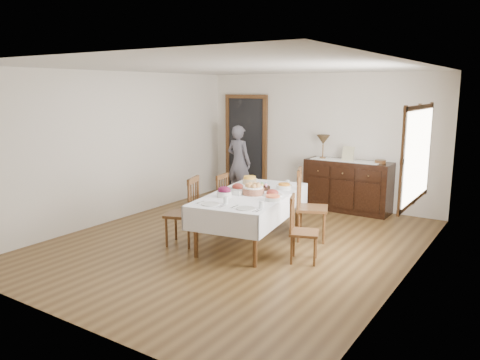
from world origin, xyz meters
The scene contains 26 objects.
ground centered at (0.00, 0.00, 0.00)m, with size 6.00×6.00×0.00m, color brown.
room_shell centered at (-0.15, 0.42, 1.64)m, with size 5.02×6.02×2.65m.
dining_table centered at (0.18, 0.14, 0.67)m, with size 1.46×2.35×0.76m.
chair_left_near centered at (-0.58, -0.51, 0.52)m, with size 0.54×0.54×1.04m.
chair_left_far centered at (-0.65, 0.36, 0.48)m, with size 0.44×0.44×0.95m.
chair_right_near centered at (1.17, -0.19, 0.46)m, with size 0.49×0.49×0.90m.
chair_right_far centered at (0.85, 0.72, 0.56)m, with size 0.60×0.60×1.11m.
sideboard centered at (0.73, 2.72, 0.49)m, with size 1.61×0.58×0.97m.
person centered at (-1.56, 2.44, 0.83)m, with size 0.52×0.33×1.66m, color #575560.
bread_basket centered at (0.22, 0.11, 0.83)m, with size 0.33×0.33×0.17m.
egg_basket centered at (0.16, 0.48, 0.79)m, with size 0.26×0.26×0.11m.
ham_platter_a centered at (-0.16, 0.29, 0.79)m, with size 0.30×0.30×0.11m.
ham_platter_b centered at (0.51, 0.20, 0.79)m, with size 0.30×0.30×0.11m.
beet_bowl centered at (-0.04, -0.26, 0.83)m, with size 0.21×0.21×0.16m.
carrot_bowl centered at (0.45, 0.68, 0.80)m, with size 0.24×0.24×0.09m.
pineapple_bowl centered at (-0.23, 0.75, 0.82)m, with size 0.24×0.24×0.13m.
casserole_dish centered at (0.67, -0.08, 0.79)m, with size 0.22×0.22×0.08m.
butter_dish centered at (0.05, -0.06, 0.79)m, with size 0.15×0.11×0.07m.
setting_left centered at (0.12, -0.69, 0.78)m, with size 0.44×0.31×0.10m.
setting_right centered at (0.64, -0.63, 0.78)m, with size 0.44×0.31×0.10m.
glass_far_a centered at (-0.15, 0.78, 0.80)m, with size 0.07×0.07×0.09m.
glass_far_b centered at (0.40, 0.90, 0.81)m, with size 0.06×0.06×0.10m.
runner centered at (0.68, 2.70, 0.97)m, with size 1.30×0.35×0.01m.
table_lamp centered at (0.21, 2.71, 1.32)m, with size 0.26×0.26×0.46m.
picture_frame centered at (0.74, 2.64, 1.11)m, with size 0.22×0.08×0.28m.
deco_bowl centered at (1.32, 2.75, 1.00)m, with size 0.20×0.20×0.06m.
Camera 1 is at (3.78, -5.68, 2.30)m, focal length 35.00 mm.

